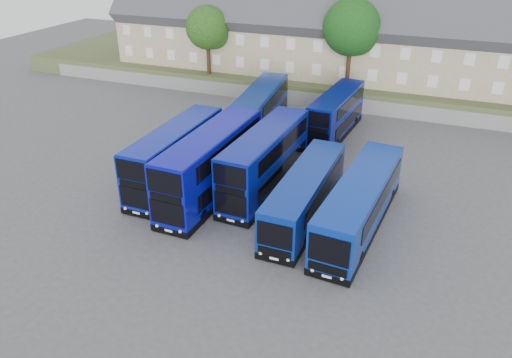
{
  "coord_description": "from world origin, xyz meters",
  "views": [
    {
      "loc": [
        12.21,
        -25.85,
        17.72
      ],
      "look_at": [
        1.05,
        2.01,
        2.2
      ],
      "focal_mm": 35.0,
      "sensor_mm": 36.0,
      "label": 1
    }
  ],
  "objects_px": {
    "coach_east_a": "(305,196)",
    "tree_mid": "(353,29)",
    "dd_front_mid": "(211,166)",
    "dd_front_left": "(176,157)",
    "tree_west": "(209,29)"
  },
  "relations": [
    {
      "from": "coach_east_a",
      "to": "tree_west",
      "type": "xyz_separation_m",
      "value": [
        -18.36,
        22.97,
        5.49
      ]
    },
    {
      "from": "coach_east_a",
      "to": "tree_west",
      "type": "relative_size",
      "value": 1.53
    },
    {
      "from": "dd_front_mid",
      "to": "tree_west",
      "type": "relative_size",
      "value": 1.56
    },
    {
      "from": "dd_front_left",
      "to": "coach_east_a",
      "type": "xyz_separation_m",
      "value": [
        10.34,
        -1.04,
        -0.58
      ]
    },
    {
      "from": "coach_east_a",
      "to": "tree_west",
      "type": "bearing_deg",
      "value": 129.13
    },
    {
      "from": "dd_front_mid",
      "to": "tree_mid",
      "type": "bearing_deg",
      "value": 79.66
    },
    {
      "from": "coach_east_a",
      "to": "tree_mid",
      "type": "distance_m",
      "value": 24.47
    },
    {
      "from": "tree_west",
      "to": "tree_mid",
      "type": "bearing_deg",
      "value": 1.79
    },
    {
      "from": "dd_front_mid",
      "to": "coach_east_a",
      "type": "relative_size",
      "value": 1.02
    },
    {
      "from": "dd_front_left",
      "to": "tree_west",
      "type": "relative_size",
      "value": 1.44
    },
    {
      "from": "coach_east_a",
      "to": "tree_mid",
      "type": "bearing_deg",
      "value": 96.24
    },
    {
      "from": "dd_front_left",
      "to": "tree_west",
      "type": "distance_m",
      "value": 23.86
    },
    {
      "from": "tree_mid",
      "to": "dd_front_left",
      "type": "bearing_deg",
      "value": -109.58
    },
    {
      "from": "tree_west",
      "to": "coach_east_a",
      "type": "bearing_deg",
      "value": -51.37
    },
    {
      "from": "dd_front_mid",
      "to": "dd_front_left",
      "type": "bearing_deg",
      "value": 169.84
    }
  ]
}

